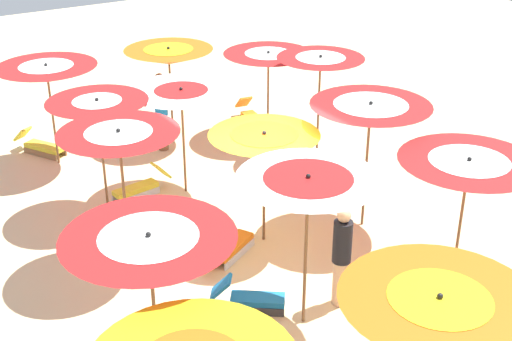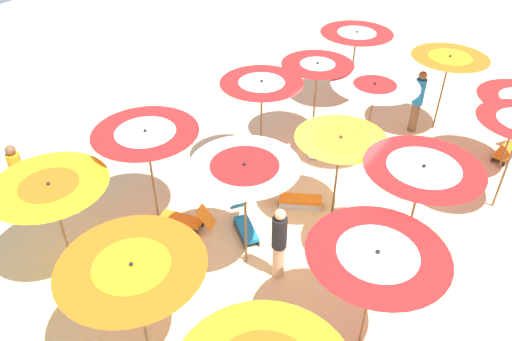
# 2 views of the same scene
# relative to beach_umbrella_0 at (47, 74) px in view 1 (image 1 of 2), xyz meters

# --- Properties ---
(ground) EXTENTS (40.57, 40.57, 0.04)m
(ground) POSITION_rel_beach_umbrella_0_xyz_m (1.92, -5.42, -2.13)
(ground) COLOR beige
(beach_umbrella_0) EXTENTS (2.18, 2.18, 2.35)m
(beach_umbrella_0) POSITION_rel_beach_umbrella_0_xyz_m (0.00, 0.00, 0.00)
(beach_umbrella_0) COLOR brown
(beach_umbrella_0) RESTS_ON ground
(beach_umbrella_1) EXTENTS (1.92, 1.92, 2.36)m
(beach_umbrella_1) POSITION_rel_beach_umbrella_0_xyz_m (0.14, -2.67, 0.03)
(beach_umbrella_1) COLOR brown
(beach_umbrella_1) RESTS_ON ground
(beach_umbrella_2) EXTENTS (2.00, 2.00, 2.54)m
(beach_umbrella_2) POSITION_rel_beach_umbrella_0_xyz_m (-0.25, -4.71, 0.17)
(beach_umbrella_2) COLOR brown
(beach_umbrella_2) RESTS_ON ground
(beach_umbrella_3) EXTENTS (2.22, 2.22, 2.41)m
(beach_umbrella_3) POSITION_rel_beach_umbrella_0_xyz_m (-1.09, -7.71, 0.02)
(beach_umbrella_3) COLOR brown
(beach_umbrella_3) RESTS_ON ground
(beach_umbrella_5) EXTENTS (2.08, 2.08, 2.31)m
(beach_umbrella_5) POSITION_rel_beach_umbrella_0_xyz_m (2.83, -0.12, -0.04)
(beach_umbrella_5) COLOR brown
(beach_umbrella_5) RESTS_ON ground
(beach_umbrella_6) EXTENTS (2.18, 2.18, 2.30)m
(beach_umbrella_6) POSITION_rel_beach_umbrella_0_xyz_m (1.82, -2.79, -0.04)
(beach_umbrella_6) COLOR brown
(beach_umbrella_6) RESTS_ON ground
(beach_umbrella_7) EXTENTS (1.96, 1.96, 2.17)m
(beach_umbrella_7) POSITION_rel_beach_umbrella_0_xyz_m (2.16, -5.29, -0.18)
(beach_umbrella_7) COLOR brown
(beach_umbrella_7) RESTS_ON ground
(beach_umbrella_8) EXTENTS (2.07, 2.07, 2.54)m
(beach_umbrella_8) POSITION_rel_beach_umbrella_0_xyz_m (1.38, -7.65, 0.18)
(beach_umbrella_8) COLOR brown
(beach_umbrella_8) RESTS_ON ground
(beach_umbrella_9) EXTENTS (2.30, 2.30, 2.22)m
(beach_umbrella_9) POSITION_rel_beach_umbrella_0_xyz_m (1.23, -10.37, -0.12)
(beach_umbrella_9) COLOR brown
(beach_umbrella_9) RESTS_ON ground
(beach_umbrella_10) EXTENTS (2.15, 2.15, 2.13)m
(beach_umbrella_10) POSITION_rel_beach_umbrella_0_xyz_m (4.95, -1.13, -0.19)
(beach_umbrella_10) COLOR brown
(beach_umbrella_10) RESTS_ON ground
(beach_umbrella_11) EXTENTS (1.94, 1.94, 2.43)m
(beach_umbrella_11) POSITION_rel_beach_umbrella_0_xyz_m (5.20, -2.84, 0.11)
(beach_umbrella_11) COLOR brown
(beach_umbrella_11) RESTS_ON ground
(beach_umbrella_12) EXTENTS (2.19, 2.19, 2.51)m
(beach_umbrella_12) POSITION_rel_beach_umbrella_0_xyz_m (4.07, -5.83, 0.15)
(beach_umbrella_12) COLOR brown
(beach_umbrella_12) RESTS_ON ground
(beach_umbrella_13) EXTENTS (2.23, 2.23, 2.27)m
(beach_umbrella_13) POSITION_rel_beach_umbrella_0_xyz_m (4.18, -8.07, -0.07)
(beach_umbrella_13) COLOR brown
(beach_umbrella_13) RESTS_ON ground
(lounger_1) EXTENTS (0.56, 1.43, 0.61)m
(lounger_1) POSITION_rel_beach_umbrella_0_xyz_m (4.96, -0.38, -1.91)
(lounger_1) COLOR #333338
(lounger_1) RESTS_ON ground
(lounger_2) EXTENTS (1.14, 0.96, 0.57)m
(lounger_2) POSITION_rel_beach_umbrella_0_xyz_m (0.86, -6.97, -1.91)
(lounger_2) COLOR #333338
(lounger_2) RESTS_ON ground
(lounger_3) EXTENTS (1.32, 0.48, 0.61)m
(lounger_3) POSITION_rel_beach_umbrella_0_xyz_m (0.92, -2.47, -1.91)
(lounger_3) COLOR silver
(lounger_3) RESTS_ON ground
(lounger_4) EXTENTS (1.31, 0.91, 0.59)m
(lounger_4) POSITION_rel_beach_umbrella_0_xyz_m (1.31, -5.49, -1.92)
(lounger_4) COLOR silver
(lounger_4) RESTS_ON ground
(lounger_5) EXTENTS (0.96, 1.31, 0.56)m
(lounger_5) POSITION_rel_beach_umbrella_0_xyz_m (-0.16, 0.70, -1.92)
(lounger_5) COLOR olive
(lounger_5) RESTS_ON ground
(beachgoer_0) EXTENTS (0.30, 0.30, 1.88)m
(beachgoer_0) POSITION_rel_beach_umbrella_0_xyz_m (2.35, -0.60, -1.12)
(beachgoer_0) COLOR brown
(beachgoer_0) RESTS_ON ground
(beachgoer_2) EXTENTS (0.30, 0.30, 1.72)m
(beachgoer_2) POSITION_rel_beach_umbrella_0_xyz_m (2.13, -7.58, -1.21)
(beachgoer_2) COLOR #D8A87F
(beachgoer_2) RESTS_ON ground
(beach_ball) EXTENTS (0.28, 0.28, 0.28)m
(beach_ball) POSITION_rel_beach_umbrella_0_xyz_m (0.67, -3.57, -1.97)
(beach_ball) COLOR white
(beach_ball) RESTS_ON ground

